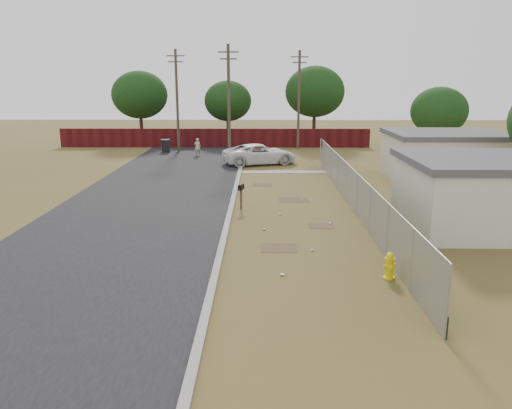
{
  "coord_description": "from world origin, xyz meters",
  "views": [
    {
      "loc": [
        -1.49,
        -23.32,
        6.29
      ],
      "look_at": [
        -1.7,
        -2.45,
        1.1
      ],
      "focal_mm": 35.0,
      "sensor_mm": 36.0,
      "label": 1
    }
  ],
  "objects_px": {
    "mailbox": "(241,189)",
    "pickup_truck": "(260,154)",
    "pedestrian": "(197,147)",
    "trash_bin": "(166,146)",
    "fire_hydrant": "(390,266)"
  },
  "relations": [
    {
      "from": "mailbox",
      "to": "trash_bin",
      "type": "height_order",
      "value": "mailbox"
    },
    {
      "from": "pedestrian",
      "to": "fire_hydrant",
      "type": "bearing_deg",
      "value": 99.74
    },
    {
      "from": "pedestrian",
      "to": "trash_bin",
      "type": "xyz_separation_m",
      "value": [
        -3.15,
        2.12,
        -0.17
      ]
    },
    {
      "from": "pickup_truck",
      "to": "pedestrian",
      "type": "relative_size",
      "value": 3.74
    },
    {
      "from": "fire_hydrant",
      "to": "pickup_truck",
      "type": "height_order",
      "value": "pickup_truck"
    },
    {
      "from": "mailbox",
      "to": "pickup_truck",
      "type": "bearing_deg",
      "value": 86.26
    },
    {
      "from": "pedestrian",
      "to": "mailbox",
      "type": "bearing_deg",
      "value": 94.02
    },
    {
      "from": "fire_hydrant",
      "to": "mailbox",
      "type": "height_order",
      "value": "mailbox"
    },
    {
      "from": "mailbox",
      "to": "pedestrian",
      "type": "xyz_separation_m",
      "value": [
        -4.48,
        18.4,
        -0.26
      ]
    },
    {
      "from": "pedestrian",
      "to": "trash_bin",
      "type": "bearing_deg",
      "value": -43.63
    },
    {
      "from": "pickup_truck",
      "to": "trash_bin",
      "type": "xyz_separation_m",
      "value": [
        -8.54,
        6.57,
        -0.2
      ]
    },
    {
      "from": "fire_hydrant",
      "to": "trash_bin",
      "type": "bearing_deg",
      "value": 113.45
    },
    {
      "from": "mailbox",
      "to": "trash_bin",
      "type": "xyz_separation_m",
      "value": [
        -7.63,
        20.52,
        -0.43
      ]
    },
    {
      "from": "pickup_truck",
      "to": "trash_bin",
      "type": "relative_size",
      "value": 4.93
    },
    {
      "from": "mailbox",
      "to": "trash_bin",
      "type": "distance_m",
      "value": 21.9
    }
  ]
}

